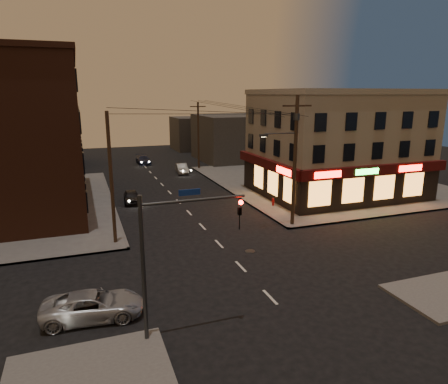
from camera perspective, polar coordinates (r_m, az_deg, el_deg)
name	(u,v)px	position (r m, az deg, el deg)	size (l,w,h in m)	color
ground	(241,267)	(24.69, 2.41, -10.60)	(120.00, 120.00, 0.00)	black
sidewalk_ne	(320,181)	(48.91, 13.55, 1.50)	(24.00, 28.00, 0.15)	#514F4C
pizza_building	(336,143)	(42.37, 15.73, 6.74)	(15.85, 12.85, 10.50)	gray
brick_apartment	(8,135)	(40.35, -28.49, 7.13)	(12.00, 20.00, 13.00)	#482417
bg_building_ne_a	(232,138)	(63.32, 1.10, 7.76)	(10.00, 12.00, 7.00)	#3F3D3A
bg_building_nw	(47,138)	(63.22, -24.01, 7.02)	(9.00, 10.00, 8.00)	#3F3D3A
bg_building_ne_b	(195,133)	(75.97, -4.16, 8.37)	(8.00, 8.00, 6.00)	#3F3D3A
utility_pole_main	(294,154)	(30.97, 9.94, 5.38)	(4.20, 0.44, 10.00)	#382619
utility_pole_far	(198,136)	(55.25, -3.68, 8.04)	(0.26, 0.26, 9.00)	#382619
utility_pole_west	(111,179)	(27.88, -15.81, 1.81)	(0.24, 0.24, 9.00)	#382619
traffic_signal	(168,246)	(16.60, -8.04, -7.68)	(4.49, 0.32, 6.47)	#333538
suv_cross	(93,305)	(20.23, -18.20, -15.14)	(2.13, 4.62, 1.28)	#94969C
sedan_near	(131,197)	(39.33, -13.11, -0.67)	(1.41, 3.51, 1.19)	black
sedan_mid	(182,168)	(53.09, -6.05, 3.38)	(1.34, 3.83, 1.26)	slate
sedan_far	(143,160)	(60.98, -11.47, 4.54)	(1.77, 4.36, 1.27)	#191E33
fire_hydrant	(273,201)	(37.17, 7.03, -1.34)	(0.33, 0.33, 0.72)	maroon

